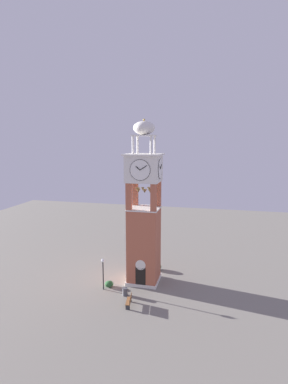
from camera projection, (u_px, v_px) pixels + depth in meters
ground at (144, 281)px, 34.44m from camera, size 80.00×80.00×0.00m
clock_tower at (144, 218)px, 33.25m from camera, size 3.79×3.79×17.81m
park_bench at (129, 301)px, 29.26m from camera, size 0.69×1.65×0.95m
lamp_post at (103, 268)px, 32.13m from camera, size 0.36×0.36×3.40m
trash_bin at (125, 292)px, 31.19m from camera, size 0.52×0.52×0.80m
shrub_near_entry at (157, 267)px, 37.42m from camera, size 1.11×1.11×0.82m
shrub_left_of_tower at (109, 284)px, 33.07m from camera, size 0.92×0.92×0.63m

